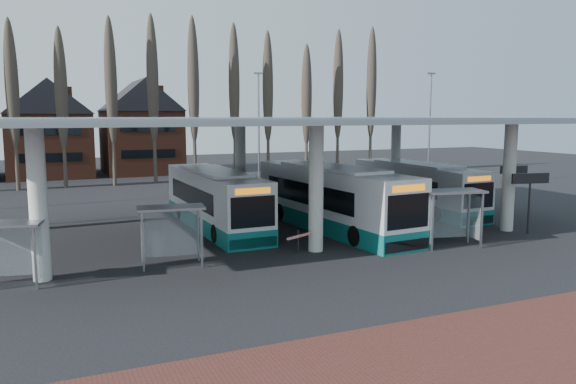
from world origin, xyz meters
name	(u,v)px	position (x,y,z in m)	size (l,w,h in m)	color
ground	(341,263)	(0.00, 0.00, 0.00)	(140.00, 140.00, 0.00)	black
station_canopy	(272,129)	(0.00, 8.00, 5.68)	(32.00, 16.00, 6.34)	silver
poplar_row	(174,91)	(0.00, 33.00, 8.78)	(45.10, 1.10, 14.50)	#473D33
lamp_post_b	(259,128)	(6.00, 26.00, 5.34)	(0.80, 0.16, 10.17)	slate
lamp_post_c	(430,128)	(20.00, 20.00, 5.34)	(0.80, 0.16, 10.17)	slate
bus_1	(215,200)	(-2.80, 9.92, 1.58)	(2.81, 12.15, 3.36)	silver
bus_2	(331,199)	(3.15, 6.85, 1.71)	(3.84, 13.22, 3.62)	silver
bus_3	(415,188)	(11.29, 10.05, 1.54)	(2.65, 11.82, 3.28)	silver
shelter_0	(6,240)	(-13.18, 2.16, 1.80)	(2.89, 1.87, 2.48)	gray
shelter_1	(171,222)	(-6.87, 2.62, 1.89)	(2.96, 1.75, 2.60)	gray
shelter_2	(450,205)	(6.49, 0.73, 2.05)	(3.27, 2.06, 2.82)	gray
info_sign_0	(530,183)	(12.43, 1.40, 2.79)	(2.22, 0.54, 3.33)	black
info_sign_1	(514,173)	(17.34, 7.39, 2.57)	(2.05, 0.44, 3.07)	black
barrier	(301,237)	(-0.93, 2.13, 0.84)	(1.98, 1.08, 1.09)	black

